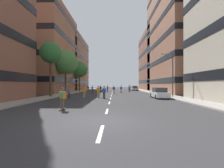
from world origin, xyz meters
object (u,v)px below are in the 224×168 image
(skater_1, at_px, (129,88))
(skater_10, at_px, (130,88))
(streetlamp_right, at_px, (170,70))
(skater_11, at_px, (104,92))
(skater_4, at_px, (121,88))
(skater_0, at_px, (62,97))
(skater_2, at_px, (69,92))
(skater_12, at_px, (84,91))
(street_tree_mid, at_px, (51,53))
(skater_9, at_px, (100,88))
(skater_3, at_px, (108,88))
(parked_car_near, at_px, (135,88))
(street_tree_near, at_px, (66,62))
(skater_8, at_px, (98,91))
(skater_13, at_px, (92,88))
(parked_car_mid, at_px, (159,93))
(skater_7, at_px, (88,88))
(skater_5, at_px, (114,89))
(street_tree_far, at_px, (79,70))
(skater_6, at_px, (64,94))

(skater_1, relative_size, skater_10, 1.00)
(streetlamp_right, bearing_deg, skater_11, -169.91)
(streetlamp_right, bearing_deg, skater_4, 117.39)
(skater_0, relative_size, skater_2, 1.00)
(skater_4, distance_m, skater_12, 15.67)
(street_tree_mid, height_order, skater_9, street_tree_mid)
(skater_11, bearing_deg, skater_3, 91.22)
(skater_4, height_order, skater_10, same)
(skater_0, bearing_deg, street_tree_mid, 116.79)
(parked_car_near, xyz_separation_m, skater_9, (-10.10, -10.36, 0.32))
(parked_car_near, xyz_separation_m, street_tree_near, (-16.58, -18.11, 5.83))
(skater_0, xyz_separation_m, skater_1, (7.98, 29.32, 0.00))
(skater_8, relative_size, skater_12, 1.00)
(skater_8, relative_size, skater_13, 1.00)
(skater_10, bearing_deg, skater_8, -108.51)
(parked_car_near, bearing_deg, parked_car_mid, -90.00)
(parked_car_near, xyz_separation_m, skater_7, (-14.01, -6.46, 0.29))
(street_tree_mid, height_order, skater_5, street_tree_mid)
(parked_car_mid, relative_size, skater_9, 2.47)
(streetlamp_right, distance_m, skater_7, 25.52)
(street_tree_far, xyz_separation_m, skater_11, (8.65, -21.99, -5.29))
(skater_9, bearing_deg, skater_3, 28.07)
(parked_car_mid, distance_m, skater_3, 19.44)
(skater_9, bearing_deg, street_tree_mid, -113.43)
(parked_car_mid, xyz_separation_m, skater_0, (-10.49, -10.39, 0.32))
(parked_car_mid, xyz_separation_m, skater_2, (-12.55, -1.92, 0.32))
(skater_3, relative_size, skater_4, 1.00)
(street_tree_far, distance_m, skater_10, 15.49)
(street_tree_far, xyz_separation_m, skater_10, (14.54, 0.67, -5.29))
(streetlamp_right, distance_m, skater_0, 16.99)
(skater_3, height_order, skater_8, same)
(street_tree_far, xyz_separation_m, skater_12, (5.79, -21.63, -5.29))
(skater_10, bearing_deg, street_tree_mid, -125.95)
(parked_car_near, bearing_deg, street_tree_far, -160.32)
(skater_9, bearing_deg, street_tree_far, 145.63)
(parked_car_mid, distance_m, streetlamp_right, 4.01)
(skater_11, bearing_deg, skater_13, 104.13)
(skater_4, xyz_separation_m, skater_9, (-5.19, 2.68, 0.00))
(street_tree_far, bearing_deg, skater_11, -68.53)
(skater_4, height_order, skater_6, same)
(skater_5, relative_size, skater_6, 1.00)
(skater_7, distance_m, skater_13, 5.82)
(street_tree_near, xyz_separation_m, skater_6, (4.63, -14.68, -5.55))
(skater_2, xyz_separation_m, skater_8, (3.59, 2.97, -0.03))
(parked_car_near, height_order, skater_0, skater_0)
(skater_7, distance_m, skater_9, 5.52)
(skater_8, bearing_deg, skater_13, 102.09)
(street_tree_mid, relative_size, skater_5, 4.79)
(parked_car_mid, bearing_deg, skater_12, -176.94)
(skater_2, distance_m, skater_11, 4.73)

